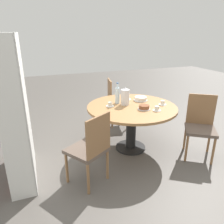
{
  "coord_description": "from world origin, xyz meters",
  "views": [
    {
      "loc": [
        -2.85,
        1.39,
        1.8
      ],
      "look_at": [
        0.0,
        0.32,
        0.67
      ],
      "focal_mm": 35.0,
      "sensor_mm": 36.0,
      "label": 1
    }
  ],
  "objects_px": {
    "cup_c": "(127,98)",
    "cup_d": "(110,105)",
    "chair_b": "(116,101)",
    "cake_second": "(144,107)",
    "cup_a": "(157,109)",
    "water_bottle": "(117,95)",
    "chair_a": "(200,125)",
    "cup_b": "(163,103)",
    "bookshelf": "(17,113)",
    "cake_main": "(141,99)",
    "coffee_pot": "(125,97)",
    "chair_c": "(90,148)"
  },
  "relations": [
    {
      "from": "bookshelf",
      "to": "cake_main",
      "type": "relative_size",
      "value": 7.87
    },
    {
      "from": "water_bottle",
      "to": "cup_a",
      "type": "height_order",
      "value": "water_bottle"
    },
    {
      "from": "coffee_pot",
      "to": "cup_c",
      "type": "height_order",
      "value": "coffee_pot"
    },
    {
      "from": "bookshelf",
      "to": "cup_d",
      "type": "bearing_deg",
      "value": 100.07
    },
    {
      "from": "bookshelf",
      "to": "cake_second",
      "type": "height_order",
      "value": "bookshelf"
    },
    {
      "from": "cup_d",
      "to": "chair_a",
      "type": "bearing_deg",
      "value": -117.53
    },
    {
      "from": "chair_c",
      "to": "coffee_pot",
      "type": "bearing_deg",
      "value": -169.44
    },
    {
      "from": "cup_c",
      "to": "cup_d",
      "type": "height_order",
      "value": "same"
    },
    {
      "from": "chair_c",
      "to": "cup_c",
      "type": "bearing_deg",
      "value": -166.48
    },
    {
      "from": "coffee_pot",
      "to": "cup_a",
      "type": "bearing_deg",
      "value": -142.67
    },
    {
      "from": "cup_b",
      "to": "cup_c",
      "type": "height_order",
      "value": "same"
    },
    {
      "from": "bookshelf",
      "to": "cup_c",
      "type": "height_order",
      "value": "bookshelf"
    },
    {
      "from": "coffee_pot",
      "to": "cup_c",
      "type": "relative_size",
      "value": 2.3
    },
    {
      "from": "chair_a",
      "to": "cake_second",
      "type": "xyz_separation_m",
      "value": [
        0.32,
        0.78,
        0.26
      ]
    },
    {
      "from": "cake_main",
      "to": "chair_b",
      "type": "bearing_deg",
      "value": 7.88
    },
    {
      "from": "coffee_pot",
      "to": "cup_b",
      "type": "height_order",
      "value": "coffee_pot"
    },
    {
      "from": "chair_b",
      "to": "cup_c",
      "type": "distance_m",
      "value": 0.74
    },
    {
      "from": "chair_c",
      "to": "cup_a",
      "type": "xyz_separation_m",
      "value": [
        0.3,
        -1.07,
        0.26
      ]
    },
    {
      "from": "bookshelf",
      "to": "cup_a",
      "type": "bearing_deg",
      "value": 84.22
    },
    {
      "from": "chair_a",
      "to": "bookshelf",
      "type": "bearing_deg",
      "value": -154.81
    },
    {
      "from": "coffee_pot",
      "to": "water_bottle",
      "type": "distance_m",
      "value": 0.14
    },
    {
      "from": "bookshelf",
      "to": "coffee_pot",
      "type": "xyz_separation_m",
      "value": [
        0.23,
        -1.53,
        -0.02
      ]
    },
    {
      "from": "chair_b",
      "to": "cup_b",
      "type": "xyz_separation_m",
      "value": [
        -1.13,
        -0.33,
        0.26
      ]
    },
    {
      "from": "chair_b",
      "to": "cup_b",
      "type": "distance_m",
      "value": 1.2
    },
    {
      "from": "chair_a",
      "to": "cup_b",
      "type": "bearing_deg",
      "value": 169.31
    },
    {
      "from": "cake_second",
      "to": "cup_a",
      "type": "height_order",
      "value": "cup_a"
    },
    {
      "from": "chair_c",
      "to": "cup_d",
      "type": "bearing_deg",
      "value": -158.42
    },
    {
      "from": "chair_c",
      "to": "cake_second",
      "type": "height_order",
      "value": "chair_c"
    },
    {
      "from": "water_bottle",
      "to": "cake_main",
      "type": "xyz_separation_m",
      "value": [
        0.0,
        -0.41,
        -0.1
      ]
    },
    {
      "from": "cake_second",
      "to": "water_bottle",
      "type": "bearing_deg",
      "value": 32.45
    },
    {
      "from": "chair_c",
      "to": "cup_d",
      "type": "xyz_separation_m",
      "value": [
        0.71,
        -0.51,
        0.26
      ]
    },
    {
      "from": "cake_main",
      "to": "cup_d",
      "type": "distance_m",
      "value": 0.58
    },
    {
      "from": "chair_a",
      "to": "chair_b",
      "type": "xyz_separation_m",
      "value": [
        1.54,
        0.74,
        0.0
      ]
    },
    {
      "from": "water_bottle",
      "to": "chair_a",
      "type": "bearing_deg",
      "value": -125.01
    },
    {
      "from": "coffee_pot",
      "to": "chair_b",
      "type": "bearing_deg",
      "value": -13.16
    },
    {
      "from": "chair_b",
      "to": "cake_second",
      "type": "bearing_deg",
      "value": -170.34
    },
    {
      "from": "cup_d",
      "to": "water_bottle",
      "type": "bearing_deg",
      "value": -56.55
    },
    {
      "from": "cup_b",
      "to": "cup_c",
      "type": "relative_size",
      "value": 1.0
    },
    {
      "from": "chair_b",
      "to": "cup_b",
      "type": "relative_size",
      "value": 7.66
    },
    {
      "from": "chair_a",
      "to": "water_bottle",
      "type": "bearing_deg",
      "value": 179.29
    },
    {
      "from": "water_bottle",
      "to": "cake_second",
      "type": "bearing_deg",
      "value": -147.55
    },
    {
      "from": "chair_a",
      "to": "cake_second",
      "type": "distance_m",
      "value": 0.89
    },
    {
      "from": "cup_a",
      "to": "cup_c",
      "type": "bearing_deg",
      "value": 14.98
    },
    {
      "from": "cake_main",
      "to": "cup_d",
      "type": "height_order",
      "value": "cup_d"
    },
    {
      "from": "cup_c",
      "to": "cup_d",
      "type": "relative_size",
      "value": 1.0
    },
    {
      "from": "water_bottle",
      "to": "cake_second",
      "type": "xyz_separation_m",
      "value": [
        -0.41,
        -0.26,
        -0.1
      ]
    },
    {
      "from": "cake_main",
      "to": "cup_d",
      "type": "relative_size",
      "value": 1.87
    },
    {
      "from": "chair_b",
      "to": "cup_a",
      "type": "bearing_deg",
      "value": -163.84
    },
    {
      "from": "bookshelf",
      "to": "cup_b",
      "type": "xyz_separation_m",
      "value": [
        0.02,
        -2.07,
        -0.12
      ]
    },
    {
      "from": "water_bottle",
      "to": "cup_b",
      "type": "relative_size",
      "value": 2.72
    }
  ]
}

